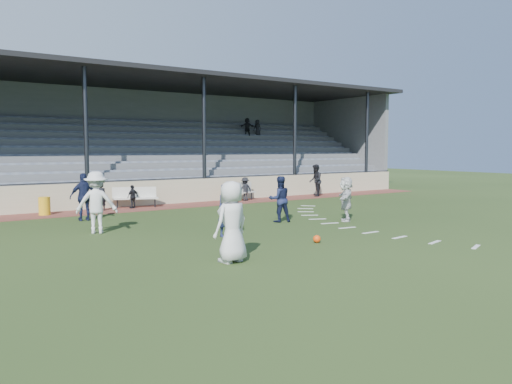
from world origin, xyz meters
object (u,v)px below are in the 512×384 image
Objects in this scene: bench_right at (239,190)px; player_navy_lead at (226,210)px; trash_bin at (44,206)px; official at (315,180)px; player_white_lead at (232,222)px; bench_left at (135,195)px; football at (317,239)px.

player_navy_lead is (-5.98, -8.65, 0.24)m from bench_right.
official reaches higher than trash_bin.
player_navy_lead reaches higher than trash_bin.
trash_bin is 14.57m from official.
bench_right is at bearing 56.14° from player_navy_lead.
player_navy_lead is at bearing -139.86° from bench_right.
player_white_lead reaches higher than official.
official is (14.56, -0.21, 0.54)m from trash_bin.
football is (1.25, -11.29, -0.47)m from bench_left.
official is at bearing -19.49° from bench_right.
trash_bin is at bearing -155.00° from bench_left.
player_white_lead is (-7.70, -11.77, 0.41)m from bench_right.
bench_left is at bearing 5.50° from trash_bin.
official reaches higher than bench_left.
bench_right reaches higher than football.
trash_bin is at bearing 165.72° from bench_right.
football is (5.29, -10.90, -0.28)m from trash_bin.
bench_left is 2.72× the size of trash_bin.
bench_right is 1.03× the size of player_white_lead.
official is (9.26, 10.69, 0.82)m from football.
trash_bin is 0.37× the size of player_white_lead.
bench_left is at bearing 96.32° from football.
football is 2.99m from player_navy_lead.
player_navy_lead is at bearing -131.45° from player_white_lead.
bench_right is 9.64m from trash_bin.
player_white_lead is at bearing -167.97° from football.
bench_right is 14.07m from player_white_lead.
bench_right is at bearing -135.77° from player_white_lead.
bench_left is 1.10× the size of official.
player_navy_lead is at bearing -73.00° from bench_left.
trash_bin is 11.79m from player_white_lead.
bench_right is 11.88m from football.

